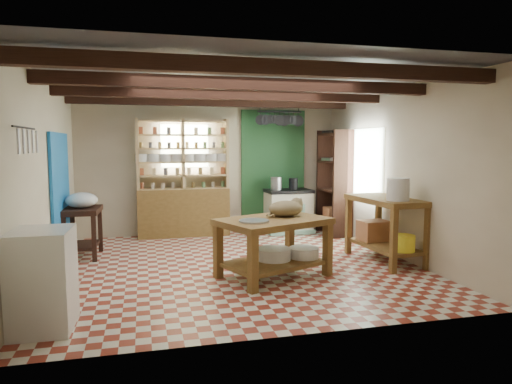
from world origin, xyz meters
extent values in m
cube|color=maroon|center=(0.00, 0.00, -0.01)|extent=(5.00, 5.00, 0.02)
cube|color=#48484D|center=(0.00, 0.00, 2.60)|extent=(5.00, 5.00, 0.02)
cube|color=beige|center=(0.00, 2.50, 1.30)|extent=(5.00, 0.04, 2.60)
cube|color=beige|center=(0.00, -2.50, 1.30)|extent=(5.00, 0.04, 2.60)
cube|color=beige|center=(-2.50, 0.00, 1.30)|extent=(0.04, 5.00, 2.60)
cube|color=beige|center=(2.50, 0.00, 1.30)|extent=(0.04, 5.00, 2.60)
cube|color=black|center=(0.00, 0.00, 2.48)|extent=(5.00, 3.80, 0.15)
cube|color=#1764B2|center=(-2.47, 0.90, 1.10)|extent=(0.04, 1.40, 1.60)
cube|color=#1C4724|center=(1.25, 2.47, 1.25)|extent=(1.30, 0.04, 2.30)
cube|color=silver|center=(-0.50, 2.48, 1.70)|extent=(0.90, 0.02, 0.80)
cube|color=silver|center=(2.48, 1.00, 1.40)|extent=(0.02, 1.30, 1.20)
cube|color=black|center=(-2.44, -1.20, 1.78)|extent=(0.06, 0.90, 0.28)
cube|color=black|center=(1.25, 2.05, 2.18)|extent=(0.86, 0.12, 0.36)
cube|color=tan|center=(-0.55, 2.31, 1.10)|extent=(1.70, 0.34, 2.20)
cube|color=black|center=(2.28, 1.80, 1.00)|extent=(0.40, 0.86, 2.00)
cube|color=brown|center=(0.35, -0.66, 0.39)|extent=(1.60, 1.36, 0.77)
cube|color=beige|center=(1.47, 2.15, 0.43)|extent=(0.88, 0.60, 0.85)
cube|color=black|center=(-2.20, 1.05, 0.38)|extent=(0.56, 0.78, 0.77)
cube|color=silver|center=(-2.22, -1.78, 0.47)|extent=(0.54, 0.65, 0.95)
cube|color=brown|center=(2.18, -0.30, 0.48)|extent=(0.75, 1.37, 0.95)
ellipsoid|color=#937F55|center=(0.56, -0.52, 0.88)|extent=(0.59, 0.55, 0.21)
cylinder|color=#A8A7AF|center=(0.04, -0.84, 0.78)|extent=(0.49, 0.49, 0.02)
cylinder|color=silver|center=(0.37, -0.60, 0.28)|extent=(0.59, 0.59, 0.16)
cylinder|color=silver|center=(0.80, -0.58, 0.27)|extent=(0.52, 0.52, 0.14)
cylinder|color=#A8A7AF|center=(1.22, 2.15, 0.98)|extent=(0.22, 0.22, 0.25)
cylinder|color=black|center=(1.57, 2.15, 0.96)|extent=(0.18, 0.18, 0.22)
ellipsoid|color=silver|center=(-2.20, 1.05, 0.88)|extent=(0.49, 0.49, 0.24)
cylinder|color=silver|center=(2.15, -0.65, 1.11)|extent=(0.33, 0.33, 0.31)
cube|color=#A86B43|center=(2.16, 0.00, 0.41)|extent=(0.46, 0.38, 0.31)
cylinder|color=yellow|center=(2.21, -0.74, 0.37)|extent=(0.33, 0.33, 0.23)
camera|label=1|loc=(-1.29, -6.28, 1.73)|focal=32.00mm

